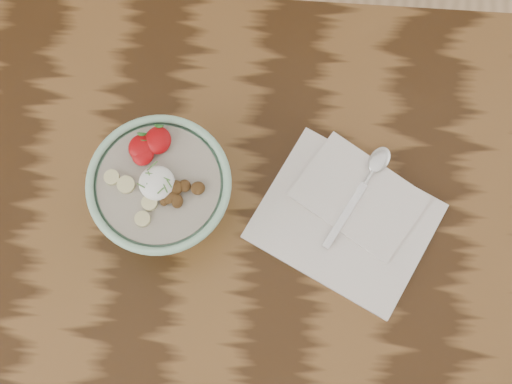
% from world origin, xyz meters
% --- Properties ---
extents(table, '(1.60, 0.90, 0.75)m').
position_xyz_m(table, '(0.00, 0.00, 0.66)').
color(table, black).
rests_on(table, ground).
extents(breakfast_bowl, '(0.19, 0.19, 0.13)m').
position_xyz_m(breakfast_bowl, '(-0.17, 0.11, 0.82)').
color(breakfast_bowl, '#93C7A7').
rests_on(breakfast_bowl, table).
extents(napkin, '(0.30, 0.28, 0.01)m').
position_xyz_m(napkin, '(0.09, 0.10, 0.76)').
color(napkin, silver).
rests_on(napkin, table).
extents(spoon, '(0.10, 0.16, 0.01)m').
position_xyz_m(spoon, '(0.12, 0.17, 0.77)').
color(spoon, silver).
rests_on(spoon, napkin).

